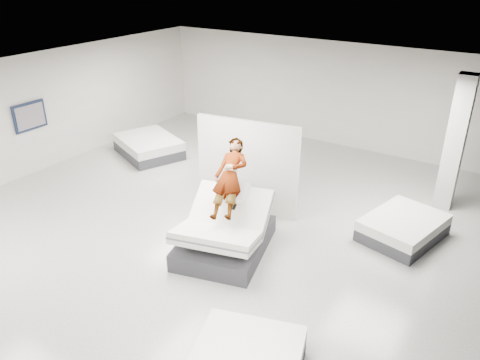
{
  "coord_description": "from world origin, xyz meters",
  "views": [
    {
      "loc": [
        5.29,
        -6.52,
        5.44
      ],
      "look_at": [
        0.25,
        1.28,
        1.0
      ],
      "focal_mm": 35.0,
      "sensor_mm": 36.0,
      "label": 1
    }
  ],
  "objects_px": {
    "divider_panel": "(247,167)",
    "flat_bed_right_far": "(403,228)",
    "column": "(455,144)",
    "hero_bed": "(225,233)",
    "remote": "(234,207)",
    "wall_poster": "(30,116)",
    "person": "(230,188)",
    "flat_bed_left_far": "(149,146)"
  },
  "relations": [
    {
      "from": "flat_bed_right_far",
      "to": "column",
      "type": "xyz_separation_m",
      "value": [
        0.42,
        1.97,
        1.36
      ]
    },
    {
      "from": "person",
      "to": "remote",
      "type": "relative_size",
      "value": 12.54
    },
    {
      "from": "hero_bed",
      "to": "wall_poster",
      "type": "height_order",
      "value": "wall_poster"
    },
    {
      "from": "column",
      "to": "wall_poster",
      "type": "xyz_separation_m",
      "value": [
        -9.93,
        -4.0,
        0.0
      ]
    },
    {
      "from": "person",
      "to": "flat_bed_left_far",
      "type": "bearing_deg",
      "value": 136.0
    },
    {
      "from": "column",
      "to": "flat_bed_left_far",
      "type": "bearing_deg",
      "value": -169.96
    },
    {
      "from": "person",
      "to": "column",
      "type": "height_order",
      "value": "column"
    },
    {
      "from": "remote",
      "to": "wall_poster",
      "type": "bearing_deg",
      "value": 161.85
    },
    {
      "from": "hero_bed",
      "to": "flat_bed_right_far",
      "type": "height_order",
      "value": "hero_bed"
    },
    {
      "from": "divider_panel",
      "to": "hero_bed",
      "type": "bearing_deg",
      "value": -81.25
    },
    {
      "from": "wall_poster",
      "to": "column",
      "type": "bearing_deg",
      "value": 21.93
    },
    {
      "from": "hero_bed",
      "to": "flat_bed_right_far",
      "type": "relative_size",
      "value": 1.23
    },
    {
      "from": "remote",
      "to": "column",
      "type": "relative_size",
      "value": 0.04
    },
    {
      "from": "hero_bed",
      "to": "person",
      "type": "bearing_deg",
      "value": 104.67
    },
    {
      "from": "remote",
      "to": "flat_bed_right_far",
      "type": "height_order",
      "value": "remote"
    },
    {
      "from": "person",
      "to": "flat_bed_right_far",
      "type": "bearing_deg",
      "value": 21.24
    },
    {
      "from": "divider_panel",
      "to": "flat_bed_left_far",
      "type": "xyz_separation_m",
      "value": [
        -4.32,
        1.29,
        -0.84
      ]
    },
    {
      "from": "remote",
      "to": "wall_poster",
      "type": "distance_m",
      "value": 6.86
    },
    {
      "from": "person",
      "to": "hero_bed",
      "type": "bearing_deg",
      "value": -90.0
    },
    {
      "from": "wall_poster",
      "to": "hero_bed",
      "type": "bearing_deg",
      "value": -3.76
    },
    {
      "from": "remote",
      "to": "flat_bed_left_far",
      "type": "height_order",
      "value": "remote"
    },
    {
      "from": "divider_panel",
      "to": "wall_poster",
      "type": "xyz_separation_m",
      "value": [
        -6.07,
        -1.26,
        0.49
      ]
    },
    {
      "from": "hero_bed",
      "to": "wall_poster",
      "type": "relative_size",
      "value": 2.58
    },
    {
      "from": "remote",
      "to": "flat_bed_right_far",
      "type": "xyz_separation_m",
      "value": [
        2.68,
        2.44,
        -0.83
      ]
    },
    {
      "from": "hero_bed",
      "to": "wall_poster",
      "type": "bearing_deg",
      "value": 176.24
    },
    {
      "from": "person",
      "to": "remote",
      "type": "distance_m",
      "value": 0.47
    },
    {
      "from": "hero_bed",
      "to": "remote",
      "type": "height_order",
      "value": "hero_bed"
    },
    {
      "from": "flat_bed_right_far",
      "to": "column",
      "type": "relative_size",
      "value": 0.62
    },
    {
      "from": "person",
      "to": "remote",
      "type": "xyz_separation_m",
      "value": [
        0.3,
        -0.28,
        -0.22
      ]
    },
    {
      "from": "person",
      "to": "remote",
      "type": "bearing_deg",
      "value": -57.85
    },
    {
      "from": "hero_bed",
      "to": "divider_panel",
      "type": "bearing_deg",
      "value": 107.61
    },
    {
      "from": "flat_bed_right_far",
      "to": "column",
      "type": "distance_m",
      "value": 2.43
    },
    {
      "from": "hero_bed",
      "to": "flat_bed_right_far",
      "type": "xyz_separation_m",
      "value": [
        2.91,
        2.46,
        -0.17
      ]
    },
    {
      "from": "flat_bed_left_far",
      "to": "wall_poster",
      "type": "relative_size",
      "value": 2.54
    },
    {
      "from": "flat_bed_right_far",
      "to": "wall_poster",
      "type": "height_order",
      "value": "wall_poster"
    },
    {
      "from": "divider_panel",
      "to": "flat_bed_right_far",
      "type": "xyz_separation_m",
      "value": [
        3.44,
        0.77,
        -0.87
      ]
    },
    {
      "from": "person",
      "to": "flat_bed_left_far",
      "type": "height_order",
      "value": "person"
    },
    {
      "from": "flat_bed_right_far",
      "to": "flat_bed_left_far",
      "type": "bearing_deg",
      "value": 176.15
    },
    {
      "from": "remote",
      "to": "wall_poster",
      "type": "xyz_separation_m",
      "value": [
        -6.83,
        0.42,
        0.53
      ]
    },
    {
      "from": "flat_bed_left_far",
      "to": "column",
      "type": "xyz_separation_m",
      "value": [
        8.19,
        1.45,
        1.33
      ]
    },
    {
      "from": "hero_bed",
      "to": "column",
      "type": "bearing_deg",
      "value": 53.1
    },
    {
      "from": "person",
      "to": "wall_poster",
      "type": "relative_size",
      "value": 1.85
    }
  ]
}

